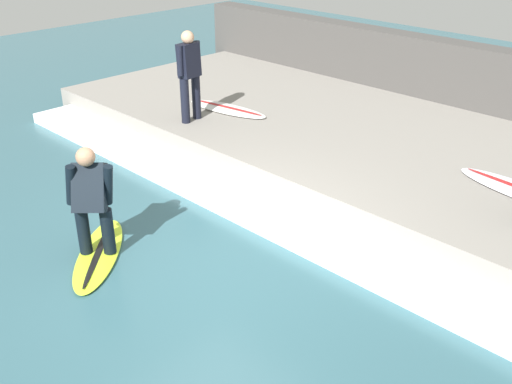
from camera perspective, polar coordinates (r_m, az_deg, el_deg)
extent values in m
plane|color=#335B66|center=(7.03, -4.16, -6.99)|extent=(28.00, 28.00, 0.00)
cube|color=gray|center=(9.60, 13.32, 3.38)|extent=(4.40, 12.73, 0.43)
cube|color=#474442|center=(11.49, 20.26, 9.16)|extent=(0.50, 13.37, 1.52)
cube|color=white|center=(7.75, 2.85, -2.77)|extent=(0.79, 12.09, 0.17)
ellipsoid|color=#BFE02D|center=(7.40, -14.74, -5.73)|extent=(1.49, 1.50, 0.06)
ellipsoid|color=black|center=(7.39, -14.77, -5.52)|extent=(1.13, 1.14, 0.01)
cylinder|color=black|center=(7.21, -13.94, -3.63)|extent=(0.15, 0.15, 0.57)
cylinder|color=black|center=(7.28, -16.09, -3.61)|extent=(0.15, 0.15, 0.57)
cube|color=black|center=(6.99, -15.56, 0.40)|extent=(0.56, 0.57, 0.60)
sphere|color=#A87A5B|center=(6.84, -15.94, 3.24)|extent=(0.21, 0.21, 0.21)
cylinder|color=black|center=(6.92, -13.92, 0.66)|extent=(0.11, 0.20, 0.51)
cylinder|color=black|center=(7.03, -17.24, 0.63)|extent=(0.11, 0.20, 0.51)
cylinder|color=black|center=(10.26, -5.71, 9.01)|extent=(0.15, 0.15, 0.75)
cylinder|color=black|center=(10.07, -6.78, 8.62)|extent=(0.15, 0.15, 0.75)
cube|color=black|center=(9.99, -6.42, 12.37)|extent=(0.38, 0.28, 0.56)
sphere|color=tan|center=(9.91, -6.53, 14.44)|extent=(0.21, 0.21, 0.21)
cylinder|color=black|center=(10.13, -5.63, 12.79)|extent=(0.10, 0.11, 0.49)
cylinder|color=black|center=(9.84, -7.26, 12.30)|extent=(0.10, 0.11, 0.49)
ellipsoid|color=white|center=(10.72, -2.75, 7.92)|extent=(0.72, 1.70, 0.06)
ellipsoid|color=#B21E1E|center=(10.71, -2.76, 8.08)|extent=(0.31, 1.51, 0.01)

